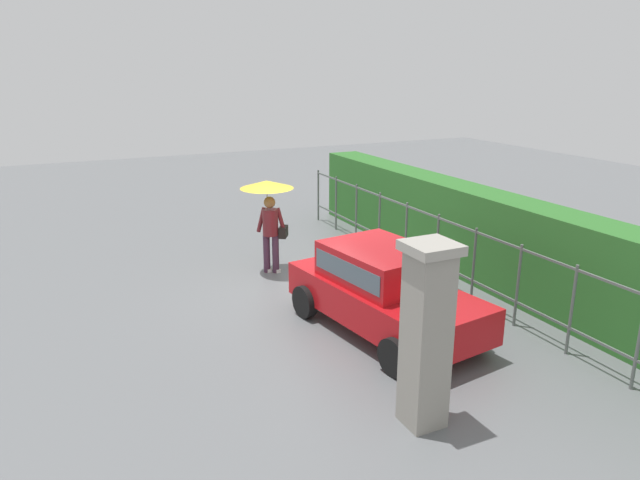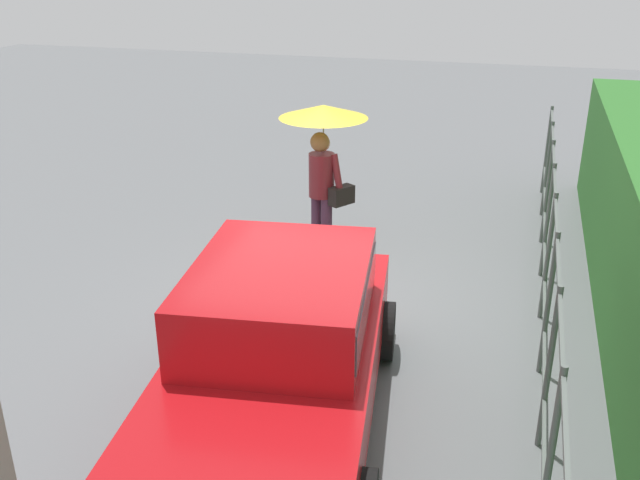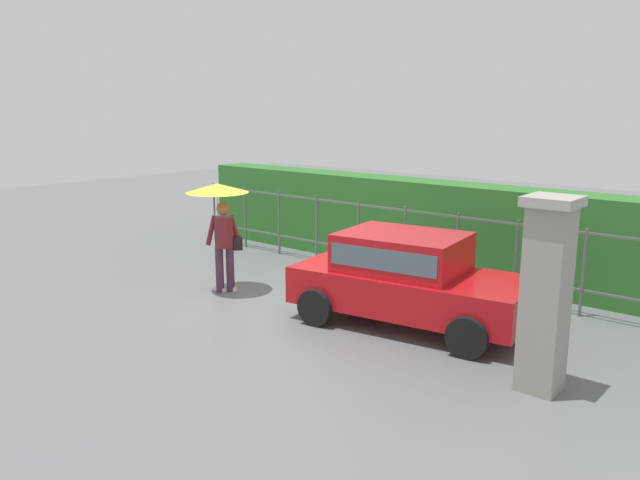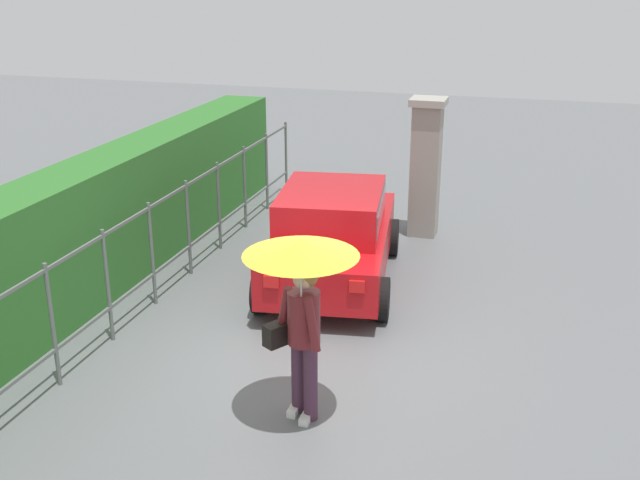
{
  "view_description": "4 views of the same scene",
  "coord_description": "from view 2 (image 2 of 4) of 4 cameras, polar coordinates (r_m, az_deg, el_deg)",
  "views": [
    {
      "loc": [
        10.0,
        -4.61,
        4.4
      ],
      "look_at": [
        0.25,
        0.01,
        1.15
      ],
      "focal_mm": 32.46,
      "sensor_mm": 36.0,
      "label": 1
    },
    {
      "loc": [
        6.96,
        2.1,
        3.87
      ],
      "look_at": [
        0.65,
        0.21,
        1.13
      ],
      "focal_mm": 39.09,
      "sensor_mm": 36.0,
      "label": 2
    },
    {
      "loc": [
        7.33,
        -7.94,
        3.45
      ],
      "look_at": [
        0.77,
        -0.21,
        1.28
      ],
      "focal_mm": 35.26,
      "sensor_mm": 36.0,
      "label": 3
    },
    {
      "loc": [
        -8.19,
        -2.54,
        4.57
      ],
      "look_at": [
        0.53,
        0.01,
        1.27
      ],
      "focal_mm": 43.06,
      "sensor_mm": 36.0,
      "label": 4
    }
  ],
  "objects": [
    {
      "name": "ground_plane",
      "position": [
        8.23,
        -0.1,
        -5.42
      ],
      "size": [
        40.0,
        40.0,
        0.0
      ],
      "primitive_type": "plane",
      "color": "slate"
    },
    {
      "name": "car",
      "position": [
        5.97,
        -3.33,
        -8.29
      ],
      "size": [
        3.91,
        2.28,
        1.48
      ],
      "rotation": [
        0.0,
        0.0,
        0.14
      ],
      "color": "#B71116",
      "rests_on": "ground"
    },
    {
      "name": "pedestrian",
      "position": [
        9.11,
        0.28,
        7.97
      ],
      "size": [
        1.16,
        1.16,
        2.05
      ],
      "rotation": [
        0.0,
        0.0,
        2.58
      ],
      "color": "#47283D",
      "rests_on": "ground"
    },
    {
      "name": "fence_section",
      "position": [
        6.98,
        18.25,
        -4.49
      ],
      "size": [
        11.65,
        0.05,
        1.5
      ],
      "color": "#59605B",
      "rests_on": "ground"
    }
  ]
}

